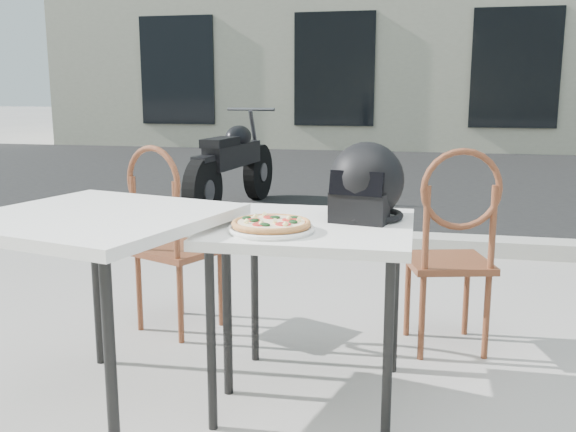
% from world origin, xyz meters
% --- Properties ---
extents(street_asphalt, '(30.00, 8.00, 0.00)m').
position_xyz_m(street_asphalt, '(0.00, 7.00, 0.00)').
color(street_asphalt, black).
rests_on(street_asphalt, ground).
extents(curb, '(30.00, 0.25, 0.12)m').
position_xyz_m(curb, '(0.00, 3.00, 0.06)').
color(curb, '#ABA9A0').
rests_on(curb, ground).
extents(cafe_table_main, '(0.76, 0.76, 0.71)m').
position_xyz_m(cafe_table_main, '(-0.21, 0.47, 0.65)').
color(cafe_table_main, white).
rests_on(cafe_table_main, ground).
extents(plate, '(0.33, 0.33, 0.02)m').
position_xyz_m(plate, '(-0.32, 0.29, 0.72)').
color(plate, white).
rests_on(plate, cafe_table_main).
extents(pizza, '(0.36, 0.36, 0.04)m').
position_xyz_m(pizza, '(-0.32, 0.29, 0.74)').
color(pizza, '#D38D4D').
rests_on(pizza, plate).
extents(helmet, '(0.34, 0.35, 0.30)m').
position_xyz_m(helmet, '(-0.02, 0.60, 0.85)').
color(helmet, black).
rests_on(helmet, cafe_table_main).
extents(cafe_chair_main, '(0.45, 0.45, 0.97)m').
position_xyz_m(cafe_chair_main, '(0.34, 1.06, 0.54)').
color(cafe_chair_main, brown).
rests_on(cafe_chair_main, ground).
extents(cafe_table_side, '(0.99, 0.99, 0.78)m').
position_xyz_m(cafe_table_side, '(-0.95, 0.19, 0.71)').
color(cafe_table_side, white).
rests_on(cafe_table_side, ground).
extents(cafe_chair_side, '(0.48, 0.48, 0.96)m').
position_xyz_m(cafe_chair_side, '(-1.03, 1.02, 0.53)').
color(cafe_chair_side, brown).
rests_on(cafe_chair_side, ground).
extents(motorcycle, '(0.53, 2.05, 1.02)m').
position_xyz_m(motorcycle, '(-1.72, 4.30, 0.45)').
color(motorcycle, black).
rests_on(motorcycle, street_asphalt).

